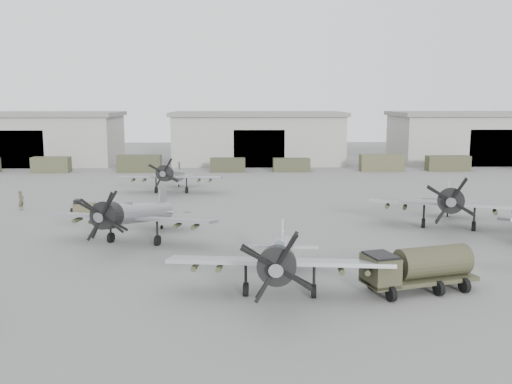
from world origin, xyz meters
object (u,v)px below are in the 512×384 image
aircraft_near_1 (280,257)px  ground_crew (21,200)px  aircraft_far_0 (171,175)px  fuel_tanker (418,266)px  tug_trailer (101,208)px  aircraft_mid_1 (132,214)px  aircraft_mid_2 (450,201)px

aircraft_near_1 → ground_crew: (-23.56, 25.76, -1.29)m
aircraft_far_0 → fuel_tanker: size_ratio=1.73×
fuel_tanker → tug_trailer: size_ratio=0.97×
aircraft_near_1 → tug_trailer: size_ratio=1.77×
aircraft_mid_1 → aircraft_near_1: bearing=-33.9°
aircraft_mid_2 → ground_crew: (-38.87, 9.67, -1.44)m
aircraft_near_1 → ground_crew: size_ratio=6.43×
aircraft_near_1 → aircraft_far_0: 37.07m
aircraft_mid_1 → ground_crew: (-13.41, 13.80, -1.33)m
aircraft_mid_2 → fuel_tanker: size_ratio=1.92×
aircraft_far_0 → ground_crew: aircraft_far_0 is taller
tug_trailer → ground_crew: ground_crew is taller
aircraft_near_1 → aircraft_mid_1: size_ratio=0.99×
aircraft_far_0 → ground_crew: size_ratio=6.11×
aircraft_mid_1 → aircraft_far_0: size_ratio=1.07×
aircraft_mid_2 → tug_trailer: (-30.64, 7.66, -1.88)m
fuel_tanker → aircraft_mid_2: bearing=48.3°
aircraft_near_1 → aircraft_mid_2: bearing=52.7°
aircraft_far_0 → tug_trailer: aircraft_far_0 is taller
aircraft_mid_1 → fuel_tanker: aircraft_mid_1 is taller
aircraft_mid_1 → fuel_tanker: 21.23m
tug_trailer → ground_crew: 8.48m
fuel_tanker → tug_trailer: 32.67m
aircraft_far_0 → fuel_tanker: (17.93, -34.89, -0.71)m
aircraft_near_1 → aircraft_mid_1: (-10.15, 11.96, 0.04)m
aircraft_mid_1 → aircraft_far_0: 23.73m
aircraft_mid_1 → tug_trailer: 13.00m
aircraft_mid_1 → aircraft_mid_2: bearing=25.0°
fuel_tanker → aircraft_far_0: bearing=101.3°
fuel_tanker → ground_crew: bearing=125.7°
aircraft_mid_1 → aircraft_far_0: bearing=105.5°
aircraft_near_1 → ground_crew: 34.93m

